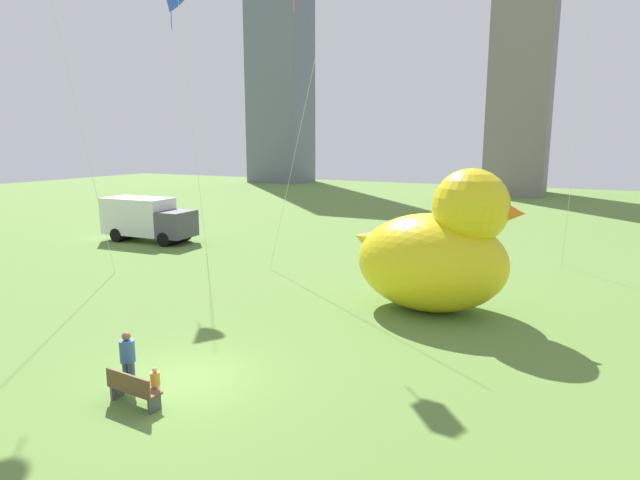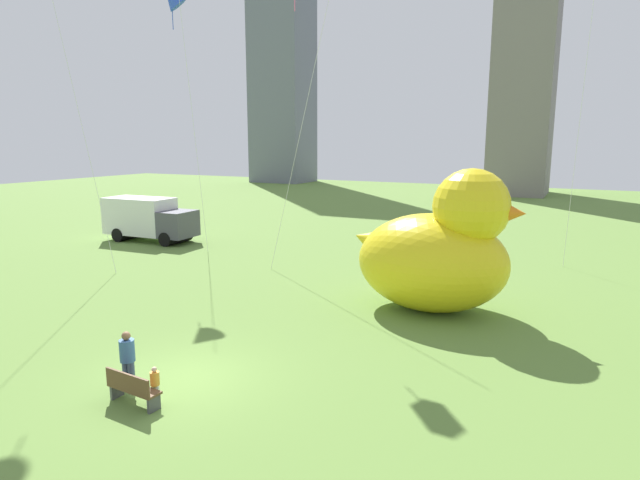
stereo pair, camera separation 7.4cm
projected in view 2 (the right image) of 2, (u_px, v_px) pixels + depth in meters
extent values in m
plane|color=olive|center=(183.00, 379.00, 14.92)|extent=(140.00, 140.00, 0.00)
cube|color=brown|center=(134.00, 389.00, 13.45)|extent=(1.57, 0.57, 0.06)
cube|color=brown|center=(127.00, 382.00, 13.24)|extent=(1.54, 0.18, 0.45)
cube|color=#47474C|center=(117.00, 390.00, 13.84)|extent=(0.11, 0.38, 0.39)
cube|color=#47474C|center=(154.00, 404.00, 13.14)|extent=(0.11, 0.38, 0.39)
cylinder|color=#38476B|center=(126.00, 374.00, 14.32)|extent=(0.18, 0.18, 0.79)
cylinder|color=#38476B|center=(132.00, 376.00, 14.23)|extent=(0.18, 0.18, 0.79)
cylinder|color=#33598C|center=(127.00, 351.00, 14.15)|extent=(0.40, 0.40, 0.60)
sphere|color=brown|center=(126.00, 336.00, 14.07)|extent=(0.23, 0.23, 0.23)
cylinder|color=silver|center=(154.00, 393.00, 13.60)|extent=(0.11, 0.11, 0.47)
cylinder|color=silver|center=(157.00, 394.00, 13.55)|extent=(0.11, 0.11, 0.47)
cylinder|color=gold|center=(155.00, 379.00, 13.50)|extent=(0.24, 0.24, 0.35)
sphere|color=#D8AD8C|center=(154.00, 369.00, 13.46)|extent=(0.14, 0.14, 0.14)
ellipsoid|color=yellow|center=(432.00, 262.00, 20.73)|extent=(5.86, 4.33, 3.82)
sphere|color=yellow|center=(471.00, 207.00, 19.70)|extent=(2.85, 2.85, 2.85)
cone|color=orange|center=(507.00, 213.00, 19.16)|extent=(1.28, 1.28, 1.28)
cone|color=yellow|center=(371.00, 241.00, 21.74)|extent=(1.75, 1.53, 1.84)
cube|color=white|center=(140.00, 216.00, 35.35)|extent=(4.61, 2.50, 2.40)
cube|color=#4C4C56|center=(178.00, 224.00, 34.16)|extent=(1.85, 2.38, 1.68)
cylinder|color=black|center=(176.00, 237.00, 34.39)|extent=(1.01, 2.44, 0.90)
cylinder|color=black|center=(130.00, 232.00, 35.96)|extent=(1.01, 2.44, 0.90)
cube|color=slate|center=(282.00, 53.00, 81.99)|extent=(8.47, 7.28, 39.65)
cube|color=gray|center=(524.00, 94.00, 64.09)|extent=(6.77, 9.16, 23.98)
cylinder|color=silver|center=(194.00, 131.00, 29.73)|extent=(0.38, 2.02, 14.22)
cylinder|color=blue|center=(172.00, 14.00, 28.86)|extent=(0.04, 0.04, 1.60)
cylinder|color=silver|center=(300.00, 132.00, 26.20)|extent=(2.99, 1.16, 13.94)
cylinder|color=silver|center=(70.00, 75.00, 25.22)|extent=(2.97, 1.14, 19.26)
cylinder|color=silver|center=(584.00, 81.00, 26.21)|extent=(0.52, 0.39, 18.96)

